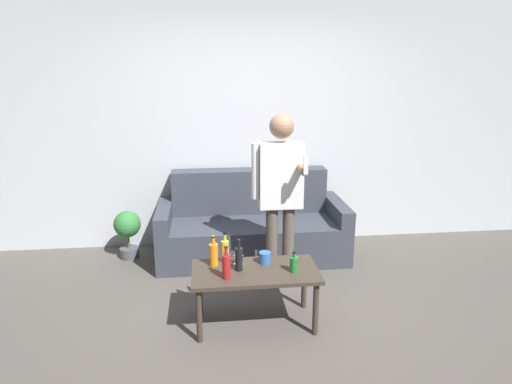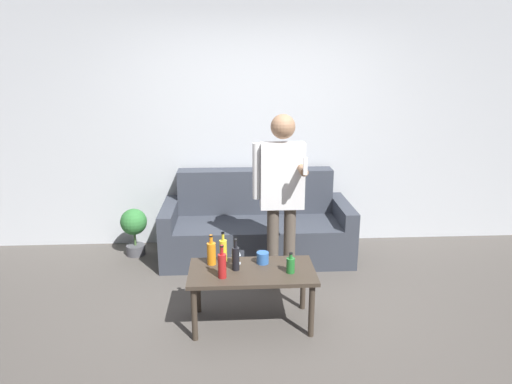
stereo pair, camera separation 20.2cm
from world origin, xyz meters
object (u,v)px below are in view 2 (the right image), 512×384
(coffee_table, at_px, (252,277))
(person_standing_front, at_px, (282,188))
(bottle_orange, at_px, (223,250))
(couch, at_px, (256,227))

(coffee_table, distance_m, person_standing_front, 0.85)
(bottle_orange, bearing_deg, person_standing_front, 39.83)
(bottle_orange, bearing_deg, couch, 74.14)
(couch, relative_size, bottle_orange, 7.96)
(bottle_orange, height_order, person_standing_front, person_standing_front)
(person_standing_front, bearing_deg, coffee_table, -115.50)
(coffee_table, bearing_deg, bottle_orange, 140.86)
(coffee_table, distance_m, bottle_orange, 0.32)
(coffee_table, xyz_separation_m, bottle_orange, (-0.22, 0.18, 0.15))
(couch, xyz_separation_m, bottle_orange, (-0.33, -1.17, 0.24))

